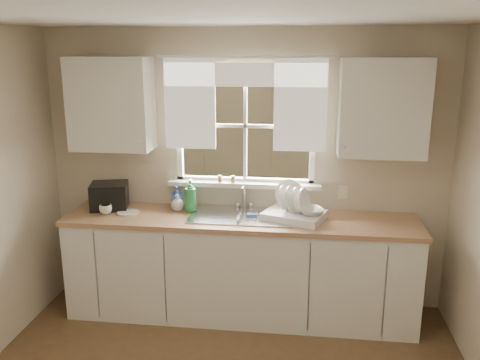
# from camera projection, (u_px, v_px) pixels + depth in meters

# --- Properties ---
(room_walls) EXTENTS (3.62, 4.02, 2.50)m
(room_walls) POSITION_uv_depth(u_px,v_px,m) (198.00, 266.00, 2.60)
(room_walls) COLOR beige
(room_walls) RESTS_ON ground
(ceiling) EXTENTS (3.60, 4.00, 0.02)m
(ceiling) POSITION_uv_depth(u_px,v_px,m) (195.00, 8.00, 2.35)
(ceiling) COLOR silver
(ceiling) RESTS_ON room_walls
(window) EXTENTS (1.38, 0.16, 1.06)m
(window) POSITION_uv_depth(u_px,v_px,m) (245.00, 145.00, 4.52)
(window) COLOR white
(window) RESTS_ON room_walls
(curtains) EXTENTS (1.50, 0.03, 0.81)m
(curtains) POSITION_uv_depth(u_px,v_px,m) (244.00, 94.00, 4.36)
(curtains) COLOR white
(curtains) RESTS_ON room_walls
(base_cabinets) EXTENTS (3.00, 0.62, 0.87)m
(base_cabinets) POSITION_uv_depth(u_px,v_px,m) (240.00, 268.00, 4.48)
(base_cabinets) COLOR silver
(base_cabinets) RESTS_ON ground
(countertop) EXTENTS (3.04, 0.65, 0.04)m
(countertop) POSITION_uv_depth(u_px,v_px,m) (240.00, 220.00, 4.37)
(countertop) COLOR #A77953
(countertop) RESTS_ON base_cabinets
(upper_cabinet_left) EXTENTS (0.70, 0.33, 0.80)m
(upper_cabinet_left) POSITION_uv_depth(u_px,v_px,m) (111.00, 104.00, 4.40)
(upper_cabinet_left) COLOR silver
(upper_cabinet_left) RESTS_ON room_walls
(upper_cabinet_right) EXTENTS (0.70, 0.33, 0.80)m
(upper_cabinet_right) POSITION_uv_depth(u_px,v_px,m) (383.00, 108.00, 4.12)
(upper_cabinet_right) COLOR silver
(upper_cabinet_right) RESTS_ON room_walls
(wall_outlet) EXTENTS (0.08, 0.01, 0.12)m
(wall_outlet) POSITION_uv_depth(u_px,v_px,m) (343.00, 192.00, 4.50)
(wall_outlet) COLOR beige
(wall_outlet) RESTS_ON room_walls
(sill_jars) EXTENTS (0.16, 0.04, 0.06)m
(sill_jars) POSITION_uv_depth(u_px,v_px,m) (226.00, 179.00, 4.56)
(sill_jars) COLOR brown
(sill_jars) RESTS_ON window
(sink) EXTENTS (0.88, 0.52, 0.40)m
(sink) POSITION_uv_depth(u_px,v_px,m) (241.00, 224.00, 4.41)
(sink) COLOR #B7B7BC
(sink) RESTS_ON countertop
(dish_rack) EXTENTS (0.58, 0.51, 0.31)m
(dish_rack) POSITION_uv_depth(u_px,v_px,m) (294.00, 211.00, 4.31)
(dish_rack) COLOR white
(dish_rack) RESTS_ON countertop
(bowl) EXTENTS (0.27, 0.27, 0.05)m
(bowl) POSITION_uv_depth(u_px,v_px,m) (310.00, 211.00, 4.24)
(bowl) COLOR silver
(bowl) RESTS_ON dish_rack
(soap_bottle_a) EXTENTS (0.15, 0.15, 0.29)m
(soap_bottle_a) POSITION_uv_depth(u_px,v_px,m) (190.00, 196.00, 4.48)
(soap_bottle_a) COLOR #297D40
(soap_bottle_a) RESTS_ON countertop
(soap_bottle_b) EXTENTS (0.12, 0.13, 0.21)m
(soap_bottle_b) POSITION_uv_depth(u_px,v_px,m) (177.00, 197.00, 4.58)
(soap_bottle_b) COLOR blue
(soap_bottle_b) RESTS_ON countertop
(soap_bottle_c) EXTENTS (0.15, 0.15, 0.15)m
(soap_bottle_c) POSITION_uv_depth(u_px,v_px,m) (177.00, 202.00, 4.53)
(soap_bottle_c) COLOR #C0B79E
(soap_bottle_c) RESTS_ON countertop
(saucer) EXTENTS (0.19, 0.19, 0.01)m
(saucer) POSITION_uv_depth(u_px,v_px,m) (128.00, 212.00, 4.47)
(saucer) COLOR beige
(saucer) RESTS_ON countertop
(cup) EXTENTS (0.12, 0.12, 0.09)m
(cup) POSITION_uv_depth(u_px,v_px,m) (106.00, 209.00, 4.44)
(cup) COLOR silver
(cup) RESTS_ON countertop
(black_appliance) EXTENTS (0.37, 0.34, 0.23)m
(black_appliance) POSITION_uv_depth(u_px,v_px,m) (109.00, 196.00, 4.58)
(black_appliance) COLOR black
(black_appliance) RESTS_ON countertop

